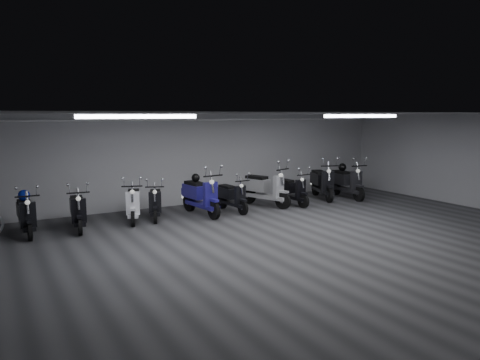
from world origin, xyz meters
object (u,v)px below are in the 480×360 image
scooter_0 (26,209)px  scooter_7 (291,185)px  scooter_6 (265,183)px  scooter_2 (133,198)px  scooter_8 (322,177)px  scooter_3 (155,197)px  scooter_5 (232,191)px  scooter_1 (77,205)px  helmet_0 (342,167)px  scooter_4 (201,189)px  helmet_2 (196,178)px  scooter_9 (347,177)px  helmet_1 (24,195)px

scooter_0 → scooter_7: scooter_0 is taller
scooter_6 → scooter_7: size_ratio=1.18×
scooter_2 → scooter_8: (6.36, 0.04, 0.10)m
scooter_3 → scooter_8: (5.78, 0.06, 0.14)m
scooter_2 → scooter_3: (0.59, -0.03, -0.04)m
scooter_5 → scooter_1: bearing=174.0°
scooter_6 → helmet_0: size_ratio=7.43×
scooter_4 → scooter_1: bearing=173.4°
scooter_2 → helmet_0: (7.17, -0.02, 0.39)m
scooter_0 → scooter_2: size_ratio=0.98×
scooter_1 → scooter_7: (6.29, -0.08, -0.00)m
scooter_1 → helmet_2: 3.27m
scooter_9 → helmet_1: scooter_9 is taller
scooter_9 → scooter_0: bearing=-175.2°
scooter_0 → helmet_0: size_ratio=6.30×
scooter_0 → scooter_4: size_ratio=0.85×
scooter_1 → scooter_2: bearing=14.5°
scooter_6 → helmet_0: bearing=-19.9°
scooter_6 → helmet_2: (-2.25, 0.12, 0.29)m
scooter_1 → scooter_9: (8.57, -0.08, 0.09)m
scooter_1 → scooter_4: 3.27m
scooter_4 → scooter_8: (4.52, 0.24, -0.00)m
scooter_5 → scooter_7: (2.06, -0.04, 0.02)m
scooter_8 → scooter_9: scooter_8 is taller
helmet_0 → helmet_1: 9.73m
scooter_8 → scooter_7: bearing=-148.1°
scooter_5 → scooter_6: bearing=3.2°
scooter_3 → scooter_9: bearing=17.6°
scooter_0 → helmet_0: scooter_0 is taller
scooter_8 → scooter_9: (0.78, -0.32, -0.01)m
scooter_3 → scooter_8: scooter_8 is taller
scooter_3 → scooter_5: bearing=14.4°
scooter_3 → helmet_0: size_ratio=6.01×
scooter_3 → scooter_5: 2.23m
scooter_3 → helmet_0: scooter_3 is taller
helmet_0 → scooter_4: bearing=-178.0°
scooter_8 → helmet_0: scooter_8 is taller
scooter_4 → helmet_1: (-4.40, 0.33, 0.17)m
scooter_1 → scooter_7: scooter_1 is taller
scooter_1 → scooter_8: size_ratio=0.85×
scooter_5 → scooter_7: size_ratio=0.96×
scooter_2 → helmet_0: size_ratio=6.41×
scooter_4 → helmet_1: scooter_4 is taller
scooter_1 → scooter_5: size_ratio=1.04×
scooter_6 → helmet_1: size_ratio=7.43×
helmet_1 → helmet_2: (4.37, -0.06, 0.12)m
scooter_4 → scooter_7: scooter_4 is taller
scooter_5 → scooter_2: bearing=169.6°
scooter_3 → helmet_2: size_ratio=6.76×
scooter_4 → scooter_9: scooter_4 is taller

